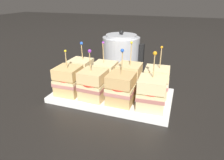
% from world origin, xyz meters
% --- Properties ---
extents(ground_plane, '(6.00, 6.00, 0.00)m').
position_xyz_m(ground_plane, '(0.00, 0.00, 0.00)').
color(ground_plane, black).
extents(serving_platter, '(0.41, 0.22, 0.02)m').
position_xyz_m(serving_platter, '(0.00, 0.00, 0.01)').
color(serving_platter, white).
rests_on(serving_platter, ground_plane).
extents(sandwich_front_far_left, '(0.09, 0.09, 0.16)m').
position_xyz_m(sandwich_front_far_left, '(-0.14, -0.05, 0.07)').
color(sandwich_front_far_left, tan).
rests_on(sandwich_front_far_left, serving_platter).
extents(sandwich_front_center_left, '(0.09, 0.09, 0.17)m').
position_xyz_m(sandwich_front_center_left, '(-0.05, -0.05, 0.07)').
color(sandwich_front_center_left, '#DBB77A').
rests_on(sandwich_front_center_left, serving_platter).
extents(sandwich_front_center_right, '(0.09, 0.09, 0.18)m').
position_xyz_m(sandwich_front_center_right, '(0.05, -0.05, 0.07)').
color(sandwich_front_center_right, tan).
rests_on(sandwich_front_center_right, serving_platter).
extents(sandwich_front_far_right, '(0.09, 0.09, 0.18)m').
position_xyz_m(sandwich_front_far_right, '(0.14, -0.05, 0.07)').
color(sandwich_front_far_right, beige).
rests_on(sandwich_front_far_right, serving_platter).
extents(sandwich_back_far_left, '(0.08, 0.08, 0.16)m').
position_xyz_m(sandwich_back_far_left, '(-0.15, 0.05, 0.07)').
color(sandwich_back_far_left, beige).
rests_on(sandwich_back_far_left, serving_platter).
extents(sandwich_back_center_left, '(0.08, 0.08, 0.17)m').
position_xyz_m(sandwich_back_center_left, '(-0.05, 0.05, 0.07)').
color(sandwich_back_center_left, beige).
rests_on(sandwich_back_center_left, serving_platter).
extents(sandwich_back_center_right, '(0.08, 0.08, 0.18)m').
position_xyz_m(sandwich_back_center_right, '(0.05, 0.05, 0.07)').
color(sandwich_back_center_right, '#DBB77A').
rests_on(sandwich_back_center_right, serving_platter).
extents(sandwich_back_far_right, '(0.09, 0.09, 0.17)m').
position_xyz_m(sandwich_back_far_right, '(0.15, 0.04, 0.07)').
color(sandwich_back_far_right, beige).
rests_on(sandwich_back_far_right, serving_platter).
extents(kettle_steel, '(0.19, 0.17, 0.19)m').
position_xyz_m(kettle_steel, '(-0.05, 0.28, 0.09)').
color(kettle_steel, '#B7BABF').
rests_on(kettle_steel, ground_plane).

